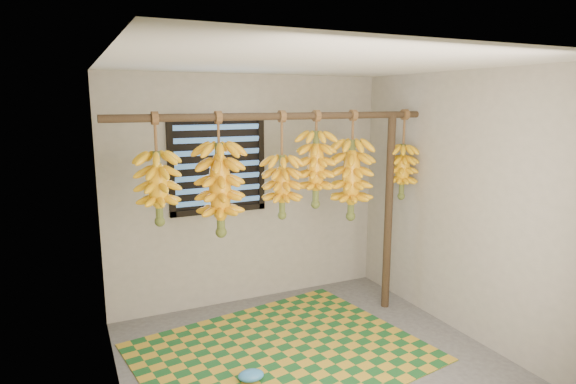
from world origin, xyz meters
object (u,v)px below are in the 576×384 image
woven_mat (282,352)px  banana_bunch_d (316,169)px  banana_bunch_a (158,188)px  banana_bunch_b (220,189)px  support_post (388,214)px  banana_bunch_e (351,179)px  plastic_bag (251,375)px  banana_bunch_c (282,186)px  banana_bunch_f (402,171)px

woven_mat → banana_bunch_d: 1.65m
banana_bunch_a → banana_bunch_b: 0.52m
banana_bunch_a → support_post: bearing=-0.0°
woven_mat → banana_bunch_d: (0.54, 0.41, 1.51)m
banana_bunch_a → banana_bunch_e: size_ratio=0.86×
woven_mat → banana_bunch_a: size_ratio=2.56×
banana_bunch_a → banana_bunch_d: bearing=-0.0°
banana_bunch_a → banana_bunch_d: size_ratio=1.01×
banana_bunch_a → banana_bunch_b: bearing=-0.0°
support_post → plastic_bag: bearing=-158.3°
woven_mat → banana_bunch_e: 1.72m
banana_bunch_c → banana_bunch_e: 0.74m
woven_mat → plastic_bag: size_ratio=11.35×
banana_bunch_b → banana_bunch_d: (0.92, 0.00, 0.12)m
banana_bunch_e → banana_bunch_d: bearing=180.0°
banana_bunch_f → woven_mat: bearing=-164.9°
banana_bunch_b → banana_bunch_e: (1.31, 0.00, -0.00)m
support_post → banana_bunch_b: bearing=180.0°
banana_bunch_b → banana_bunch_c: (0.58, 0.00, -0.02)m
banana_bunch_d → banana_bunch_f: bearing=0.0°
banana_bunch_b → banana_bunch_f: size_ratio=1.18×
woven_mat → plastic_bag: plastic_bag is taller
support_post → banana_bunch_b: banana_bunch_b is taller
banana_bunch_c → banana_bunch_d: (0.34, 0.00, 0.14)m
banana_bunch_b → banana_bunch_f: bearing=0.0°
banana_bunch_a → banana_bunch_c: size_ratio=0.94×
banana_bunch_e → banana_bunch_f: same height
banana_bunch_c → banana_bunch_a: bearing=180.0°
banana_bunch_f → support_post: bearing=180.0°
support_post → banana_bunch_d: bearing=180.0°
banana_bunch_d → banana_bunch_e: 0.41m
banana_bunch_c → plastic_bag: bearing=-129.6°
banana_bunch_c → banana_bunch_f: bearing=0.0°
woven_mat → banana_bunch_c: bearing=65.1°
banana_bunch_b → banana_bunch_f: same height
banana_bunch_d → banana_bunch_a: bearing=180.0°
banana_bunch_b → banana_bunch_a: bearing=180.0°
woven_mat → banana_bunch_b: banana_bunch_b is taller
woven_mat → banana_bunch_e: (0.93, 0.41, 1.38)m
banana_bunch_b → banana_bunch_c: size_ratio=1.10×
plastic_bag → banana_bunch_a: bearing=125.7°
banana_bunch_b → plastic_bag: bearing=-90.5°
plastic_bag → banana_bunch_d: 1.87m
banana_bunch_b → banana_bunch_c: 0.58m
support_post → woven_mat: 1.75m
support_post → plastic_bag: (-1.77, -0.71, -0.95)m
banana_bunch_a → banana_bunch_e: (1.83, -0.00, -0.06)m
support_post → banana_bunch_e: size_ratio=1.91×
support_post → banana_bunch_a: (-2.28, 0.00, 0.44)m
support_post → banana_bunch_e: bearing=180.0°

